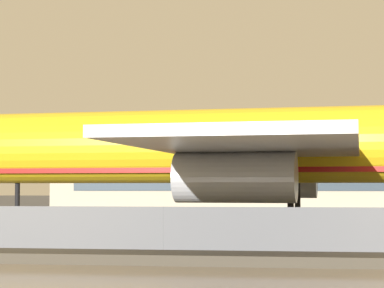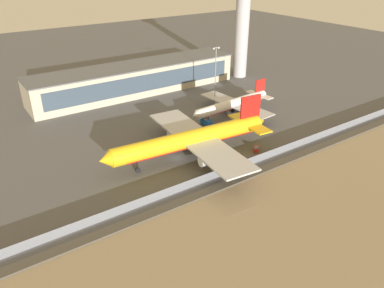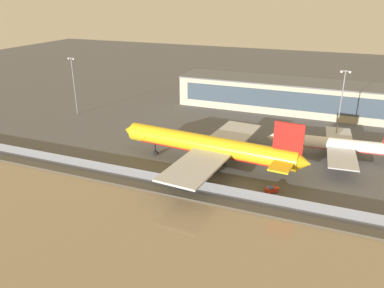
{
  "view_description": "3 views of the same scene",
  "coord_description": "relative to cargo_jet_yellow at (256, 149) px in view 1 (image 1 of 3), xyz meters",
  "views": [
    {
      "loc": [
        7.09,
        -56.03,
        3.64
      ],
      "look_at": [
        -0.15,
        -3.35,
        6.69
      ],
      "focal_mm": 70.0,
      "sensor_mm": 36.0,
      "label": 1
    },
    {
      "loc": [
        -53.69,
        -87.14,
        57.5
      ],
      "look_at": [
        4.24,
        -1.82,
        4.53
      ],
      "focal_mm": 35.0,
      "sensor_mm": 36.0,
      "label": 2
    },
    {
      "loc": [
        36.11,
        -94.48,
        46.44
      ],
      "look_at": [
        -2.2,
        0.13,
        5.24
      ],
      "focal_mm": 35.0,
      "sensor_mm": 36.0,
      "label": 3
    }
  ],
  "objects": [
    {
      "name": "ground_plane",
      "position": [
        -4.34,
        2.14,
        -6.39
      ],
      "size": [
        500.0,
        500.0,
        0.0
      ],
      "primitive_type": "plane",
      "color": "#565659"
    },
    {
      "name": "shoreline_seawall",
      "position": [
        -4.34,
        -18.36,
        -6.14
      ],
      "size": [
        320.0,
        3.0,
        0.5
      ],
      "color": "#474238",
      "rests_on": "ground"
    },
    {
      "name": "perimeter_fence",
      "position": [
        -4.34,
        -13.86,
        -5.1
      ],
      "size": [
        280.0,
        0.1,
        2.57
      ],
      "color": "slate",
      "rests_on": "ground"
    },
    {
      "name": "cargo_jet_yellow",
      "position": [
        0.0,
        0.0,
        0.0
      ],
      "size": [
        57.37,
        49.41,
        16.73
      ],
      "color": "yellow",
      "rests_on": "ground"
    },
    {
      "name": "terminal_building",
      "position": [
        13.37,
        65.57,
        0.01
      ],
      "size": [
        96.0,
        19.16,
        12.78
      ],
      "color": "#BCB299",
      "rests_on": "ground"
    }
  ]
}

